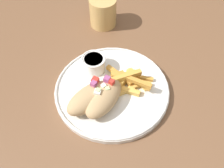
{
  "coord_description": "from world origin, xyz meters",
  "views": [
    {
      "loc": [
        -0.28,
        -0.27,
        1.32
      ],
      "look_at": [
        0.03,
        -0.02,
        0.8
      ],
      "focal_mm": 42.0,
      "sensor_mm": 36.0,
      "label": 1
    }
  ],
  "objects_px": {
    "sauce_ramekin": "(94,63)",
    "fries_pile": "(129,80)",
    "water_glass": "(103,13)",
    "pita_sandwich_far": "(90,97)",
    "pita_sandwich_near": "(104,98)",
    "plate": "(112,90)"
  },
  "relations": [
    {
      "from": "fries_pile",
      "to": "sauce_ramekin",
      "type": "bearing_deg",
      "value": 101.44
    },
    {
      "from": "pita_sandwich_far",
      "to": "water_glass",
      "type": "xyz_separation_m",
      "value": [
        0.26,
        0.18,
        0.0
      ]
    },
    {
      "from": "plate",
      "to": "sauce_ramekin",
      "type": "relative_size",
      "value": 4.55
    },
    {
      "from": "pita_sandwich_near",
      "to": "sauce_ramekin",
      "type": "xyz_separation_m",
      "value": [
        0.07,
        0.09,
        -0.0
      ]
    },
    {
      "from": "sauce_ramekin",
      "to": "water_glass",
      "type": "xyz_separation_m",
      "value": [
        0.17,
        0.12,
        0.0
      ]
    },
    {
      "from": "pita_sandwich_near",
      "to": "sauce_ramekin",
      "type": "bearing_deg",
      "value": 44.79
    },
    {
      "from": "fries_pile",
      "to": "water_glass",
      "type": "bearing_deg",
      "value": 55.45
    },
    {
      "from": "plate",
      "to": "sauce_ramekin",
      "type": "bearing_deg",
      "value": 74.89
    },
    {
      "from": "plate",
      "to": "fries_pile",
      "type": "relative_size",
      "value": 2.19
    },
    {
      "from": "pita_sandwich_near",
      "to": "pita_sandwich_far",
      "type": "xyz_separation_m",
      "value": [
        -0.02,
        0.03,
        -0.0
      ]
    },
    {
      "from": "plate",
      "to": "pita_sandwich_far",
      "type": "distance_m",
      "value": 0.07
    },
    {
      "from": "pita_sandwich_near",
      "to": "sauce_ramekin",
      "type": "height_order",
      "value": "pita_sandwich_near"
    },
    {
      "from": "pita_sandwich_far",
      "to": "water_glass",
      "type": "distance_m",
      "value": 0.32
    },
    {
      "from": "sauce_ramekin",
      "to": "pita_sandwich_near",
      "type": "bearing_deg",
      "value": -126.21
    },
    {
      "from": "fries_pile",
      "to": "sauce_ramekin",
      "type": "distance_m",
      "value": 0.11
    },
    {
      "from": "water_glass",
      "to": "pita_sandwich_far",
      "type": "bearing_deg",
      "value": -145.04
    },
    {
      "from": "pita_sandwich_far",
      "to": "sauce_ramekin",
      "type": "height_order",
      "value": "pita_sandwich_far"
    },
    {
      "from": "plate",
      "to": "pita_sandwich_near",
      "type": "height_order",
      "value": "pita_sandwich_near"
    },
    {
      "from": "fries_pile",
      "to": "plate",
      "type": "bearing_deg",
      "value": 152.44
    },
    {
      "from": "sauce_ramekin",
      "to": "fries_pile",
      "type": "bearing_deg",
      "value": -78.56
    },
    {
      "from": "water_glass",
      "to": "fries_pile",
      "type": "bearing_deg",
      "value": -124.55
    },
    {
      "from": "plate",
      "to": "pita_sandwich_near",
      "type": "xyz_separation_m",
      "value": [
        -0.05,
        -0.01,
        0.03
      ]
    }
  ]
}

